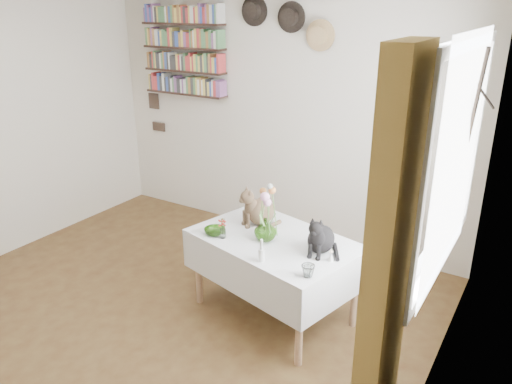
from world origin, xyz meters
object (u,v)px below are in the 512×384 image
Objects in this scene: dining_table at (274,258)px; tabby_cat at (261,204)px; black_cat at (321,232)px; bookshelf_unit at (184,51)px; flower_vase at (265,229)px.

tabby_cat is (-0.23, 0.19, 0.33)m from dining_table.
black_cat is 2.79m from bookshelf_unit.
bookshelf_unit is at bearing 145.18° from dining_table.
dining_table is 7.91× the size of flower_vase.
dining_table is 0.44m from tabby_cat.
tabby_cat is 0.64m from black_cat.
bookshelf_unit reaches higher than black_cat.
flower_vase is (0.18, -0.24, -0.08)m from tabby_cat.
tabby_cat is at bearing 140.92° from dining_table.
tabby_cat is 1.88× the size of flower_vase.
black_cat is at bearing -30.10° from bookshelf_unit.
black_cat is 1.72× the size of flower_vase.
bookshelf_unit is (-1.82, 1.35, 1.09)m from flower_vase.
flower_vase is at bearing -128.08° from dining_table.
black_cat is at bearing 17.32° from tabby_cat.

